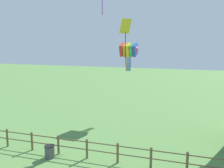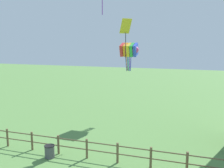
% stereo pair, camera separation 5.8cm
% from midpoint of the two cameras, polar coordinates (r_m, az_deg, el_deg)
% --- Properties ---
extents(wooden_fence, '(21.81, 0.14, 1.24)m').
position_cam_midpoint_polar(wooden_fence, '(15.52, -2.42, -14.73)').
color(wooden_fence, brown).
rests_on(wooden_fence, ground_plane).
extents(trash_bin, '(0.64, 0.64, 0.78)m').
position_cam_midpoint_polar(trash_bin, '(16.44, -14.17, -14.74)').
color(trash_bin, '#4C4C51').
rests_on(trash_bin, ground_plane).
extents(kite_rainbow_parafoil, '(1.91, 1.36, 2.66)m').
position_cam_midpoint_polar(kite_rainbow_parafoil, '(23.82, 3.77, 7.80)').
color(kite_rainbow_parafoil, '#E54C8C').
extents(kite_yellow_diamond, '(0.96, 0.97, 3.06)m').
position_cam_midpoint_polar(kite_yellow_diamond, '(20.04, 3.03, 12.28)').
color(kite_yellow_diamond, yellow).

